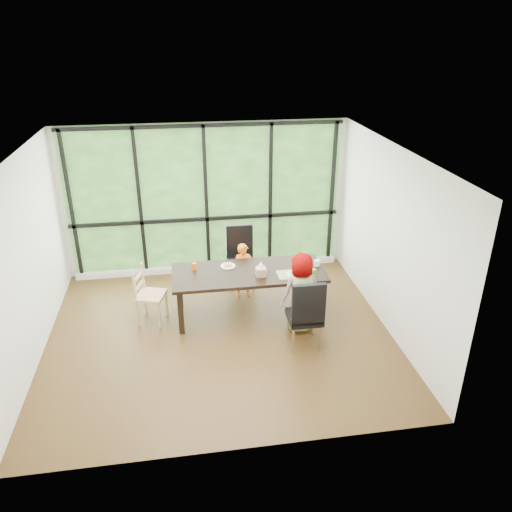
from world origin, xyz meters
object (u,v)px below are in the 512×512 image
Objects in this scene: chair_end_beech at (151,295)px; child_toddler at (244,271)px; white_mug at (317,263)px; orange_cup at (194,266)px; child_older at (300,293)px; chair_interior_leather at (304,312)px; tissue_box at (261,272)px; chair_window_leather at (241,259)px; dining_table at (249,293)px; plate_near at (294,274)px; green_cup at (314,272)px; plate_far at (228,266)px.

child_toddler reaches higher than chair_end_beech.
child_toddler reaches higher than white_mug.
child_older is at bearing -26.20° from orange_cup.
chair_interior_leather is 0.97m from tissue_box.
dining_table is at bearing -89.26° from chair_window_leather.
chair_interior_leather is 0.78m from plate_near.
child_toddler reaches higher than dining_table.
tissue_box reaches higher than green_cup.
chair_interior_leather reaches higher than tissue_box.
green_cup is at bearing -113.65° from chair_interior_leather.
chair_end_beech is 4.06× the size of plate_near.
chair_window_leather is at bearing 120.54° from plate_near.
chair_window_leather is 4.87× the size of plate_near.
chair_end_beech is at bearing 178.94° from dining_table.
chair_interior_leather is 1.14× the size of child_toddler.
chair_end_beech is at bearing 173.45° from tissue_box.
chair_window_leather is 1.00× the size of chair_interior_leather.
chair_window_leather and chair_interior_leather have the same top height.
child_older is 0.67m from tissue_box.
chair_window_leather is 0.88× the size of child_older.
tissue_box is (-0.52, 0.37, 0.20)m from child_older.
chair_interior_leather reaches higher than green_cup.
chair_window_leather is at bearing -75.81° from child_older.
chair_end_beech is (-2.14, 0.98, -0.09)m from chair_interior_leather.
dining_table is at bearing 163.21° from green_cup.
dining_table is 0.53m from plate_far.
plate_near is (2.16, -0.24, 0.31)m from chair_end_beech.
chair_window_leather reaches higher than white_mug.
child_older reaches higher than chair_window_leather.
child_older is at bearing -136.11° from green_cup.
dining_table is 10.12× the size of plate_far.
orange_cup is (0.68, 0.17, 0.35)m from chair_end_beech.
child_older is 0.36m from plate_near.
green_cup is (0.26, 0.25, 0.19)m from child_older.
chair_end_beech is 2.48m from green_cup.
orange_cup is (-0.81, 0.20, 0.43)m from dining_table.
child_older reaches higher than dining_table.
plate_far and plate_near have the same top height.
chair_interior_leather is at bearing -71.26° from child_toddler.
child_older reaches higher than orange_cup.
dining_table is 2.15× the size of chair_interior_leather.
chair_interior_leather is at bearing -97.48° from chair_end_beech.
chair_end_beech is 0.79m from orange_cup.
white_mug is (1.37, -0.19, 0.04)m from plate_far.
dining_table is 0.94m from orange_cup.
child_older reaches higher than plate_far.
child_older is at bearing -35.64° from tissue_box.
plate_near is at bearing -24.17° from plate_far.
child_older is 11.83× the size of green_cup.
dining_table is at bearing -94.25° from child_toddler.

